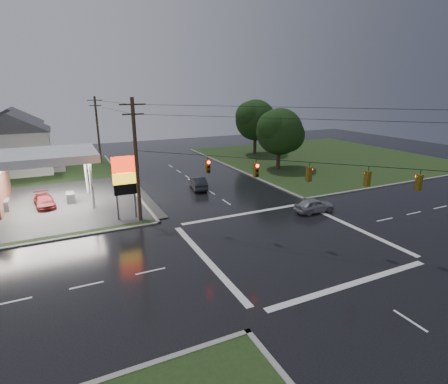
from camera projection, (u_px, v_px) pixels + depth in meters
name	position (u px, v px, depth m)	size (l,w,h in m)	color
ground	(287.00, 241.00, 27.81)	(120.00, 120.00, 0.00)	black
grass_ne	(322.00, 158.00, 61.04)	(36.00, 36.00, 0.08)	#1C3116
pylon_sign	(124.00, 177.00, 31.39)	(2.00, 0.35, 6.00)	#59595E
utility_pole_nw	(136.00, 160.00, 30.45)	(2.20, 0.32, 11.00)	#382619
utility_pole_n	(98.00, 129.00, 55.14)	(2.20, 0.32, 10.50)	#382619
traffic_signals	(292.00, 161.00, 25.95)	(26.87, 26.87, 1.47)	black
house_near	(15.00, 142.00, 48.98)	(11.05, 8.48, 8.60)	silver
house_far	(14.00, 133.00, 58.93)	(11.05, 8.48, 8.60)	silver
tree_ne_near	(280.00, 132.00, 51.08)	(7.99, 6.80, 8.98)	black
tree_ne_far	(256.00, 120.00, 62.52)	(8.46, 7.20, 9.80)	black
car_north	(198.00, 183.00, 42.09)	(1.57, 4.50, 1.48)	black
car_crossing	(314.00, 205.00, 34.19)	(1.62, 4.02, 1.37)	gray
car_pump	(44.00, 201.00, 35.61)	(1.77, 4.35, 1.26)	#521213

